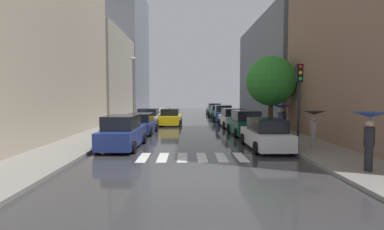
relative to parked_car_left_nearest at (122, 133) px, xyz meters
The scene contains 24 objects.
ground_plane 18.38m from the parked_car_left_nearest, 78.27° to the left, with size 28.00×72.00×0.04m, color #313133.
sidewalk_left 18.20m from the parked_car_left_nearest, 98.76° to the left, with size 3.00×72.00×0.15m, color gray.
sidewalk_right 20.70m from the parked_car_left_nearest, 60.35° to the left, with size 3.00×72.00×0.15m, color gray.
crosswalk_stripes 4.58m from the parked_car_left_nearest, 34.12° to the right, with size 4.95×2.20×0.01m.
building_left_mid 23.29m from the parked_car_left_nearest, 108.54° to the left, with size 6.00×14.99×10.65m, color #9E9384.
building_left_far 40.43m from the parked_car_left_nearest, 100.68° to the left, with size 6.00×17.20×21.31m, color slate.
building_right_mid 25.45m from the parked_car_left_nearest, 53.81° to the left, with size 6.00×20.97×11.70m, color slate.
parked_car_left_nearest is the anchor object (origin of this frame).
parked_car_left_second 6.28m from the parked_car_left_nearest, 89.73° to the left, with size 2.29×4.52×1.55m.
parked_car_left_third 12.06m from the parked_car_left_nearest, 90.25° to the left, with size 2.23×4.63×1.69m.
parked_car_right_nearest 7.72m from the parked_car_left_nearest, ahead, with size 2.04×4.75×1.64m.
parked_car_right_second 9.52m from the parked_car_left_nearest, 35.66° to the left, with size 2.15×4.79×1.80m.
parked_car_right_third 13.66m from the parked_car_left_nearest, 55.91° to the left, with size 2.22×4.70×1.70m.
parked_car_right_fourth 18.88m from the parked_car_left_nearest, 66.47° to the left, with size 2.24×4.63×1.82m.
parked_car_right_fifth 24.56m from the parked_car_left_nearest, 72.04° to the left, with size 2.23×4.35×1.58m.
parked_car_right_sixth 30.66m from the parked_car_left_nearest, 75.49° to the left, with size 2.21×4.50×1.71m.
taxi_midroad 13.06m from the parked_car_left_nearest, 81.50° to the left, with size 2.16×4.47×1.81m.
pedestrian_foreground 11.59m from the parked_car_left_nearest, 27.47° to the left, with size 1.16×1.16×2.03m.
pedestrian_near_tree 13.75m from the parked_car_left_nearest, 34.75° to the left, with size 1.13×1.13×1.94m.
pedestrian_by_kerb 10.11m from the parked_car_left_nearest, ahead, with size 1.15×1.15×1.92m.
pedestrian_far_side 11.59m from the parked_car_left_nearest, 30.00° to the right, with size 1.14×1.14×2.12m.
street_tree_right 12.58m from the parked_car_left_nearest, 34.91° to the left, with size 3.81×3.81×5.74m.
traffic_light_right_corner 9.57m from the parked_car_left_nearest, ahead, with size 0.30×0.42×4.30m.
lamp_post_left 14.55m from the parked_car_left_nearest, 97.35° to the left, with size 0.60×0.28×6.53m.
Camera 1 is at (-0.26, -10.42, 2.85)m, focal length 28.49 mm.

